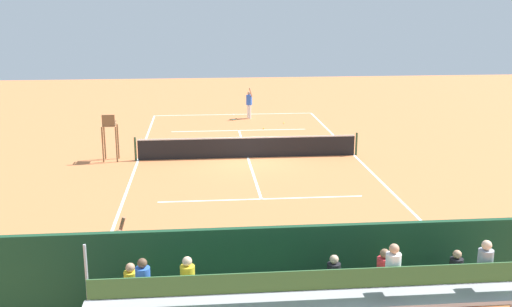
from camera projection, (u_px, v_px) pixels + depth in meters
name	position (u px, v px, depth m)	size (l,w,h in m)	color
ground_plane	(248.00, 158.00, 27.82)	(60.00, 60.00, 0.00)	#D17542
court_line_markings	(248.00, 157.00, 27.85)	(10.10, 22.20, 0.01)	white
tennis_net	(248.00, 147.00, 27.70)	(10.30, 0.10, 1.07)	black
backdrop_wall	(297.00, 266.00, 14.06)	(18.00, 0.16, 2.00)	#194228
bleacher_stand	(309.00, 295.00, 12.79)	(9.06, 2.40, 2.48)	#B2B2B7
umpire_chair	(110.00, 132.00, 26.97)	(0.67, 0.67, 2.14)	brown
courtside_bench	(367.00, 267.00, 15.05)	(1.80, 0.40, 0.93)	#9E754C
equipment_bag	(290.00, 287.00, 14.84)	(0.90, 0.36, 0.36)	black
tennis_player	(249.00, 102.00, 36.87)	(0.46, 0.56, 1.93)	white
tennis_racket	(234.00, 120.00, 36.69)	(0.41, 0.58, 0.03)	black
tennis_ball_near	(284.00, 123.00, 35.54)	(0.07, 0.07, 0.07)	#CCDB33
tennis_ball_far	(264.00, 128.00, 34.09)	(0.07, 0.07, 0.07)	#CCDB33
line_judge	(120.00, 255.00, 14.64)	(0.41, 0.55, 1.93)	#232328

